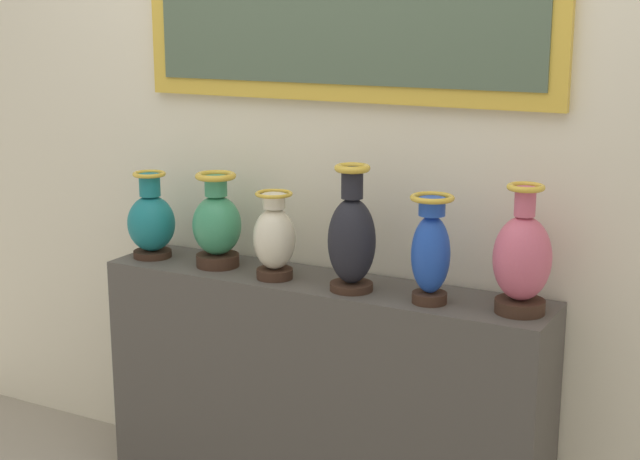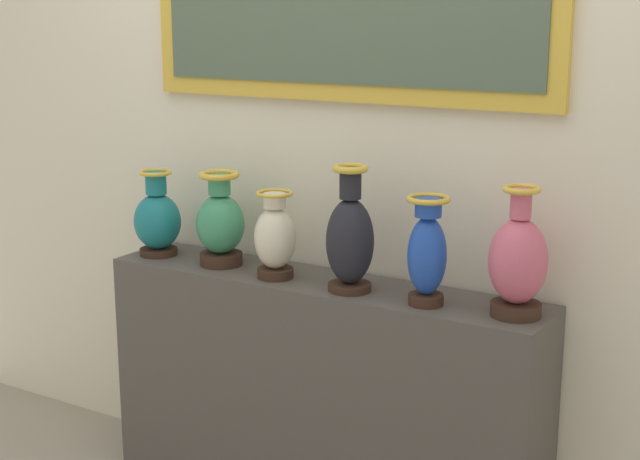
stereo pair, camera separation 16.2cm
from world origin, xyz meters
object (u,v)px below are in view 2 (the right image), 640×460
vase_ivory (275,238)px  vase_sapphire (427,252)px  vase_onyx (350,238)px  vase_jade (220,224)px  vase_rose (518,262)px  vase_teal (157,219)px

vase_ivory → vase_sapphire: (0.58, -0.01, 0.03)m
vase_ivory → vase_onyx: (0.30, -0.00, 0.04)m
vase_jade → vase_rose: bearing=-0.1°
vase_jade → vase_rose: vase_rose is taller
vase_teal → vase_jade: (0.29, 0.01, 0.02)m
vase_jade → vase_onyx: bearing=-3.8°
vase_teal → vase_jade: 0.29m
vase_onyx → vase_sapphire: 0.28m
vase_ivory → vase_sapphire: 0.58m
vase_jade → vase_sapphire: size_ratio=0.98×
vase_teal → vase_ivory: size_ratio=1.06×
vase_jade → vase_onyx: 0.56m
vase_teal → vase_jade: vase_jade is taller
vase_teal → vase_ivory: (0.55, -0.03, 0.01)m
vase_jade → vase_sapphire: vase_sapphire is taller
vase_teal → vase_onyx: vase_onyx is taller
vase_rose → vase_onyx: bearing=-176.5°
vase_teal → vase_jade: bearing=1.8°
vase_sapphire → vase_rose: (0.28, 0.04, -0.00)m
vase_sapphire → vase_rose: 0.28m
vase_jade → vase_onyx: vase_onyx is taller
vase_onyx → vase_rose: bearing=3.5°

